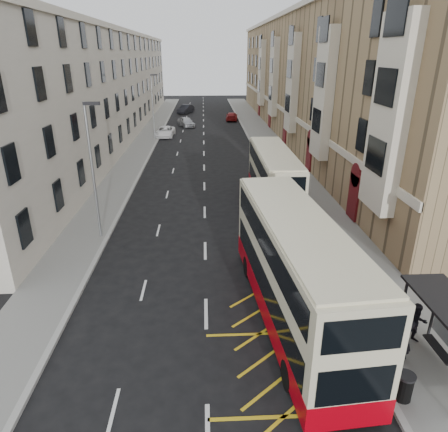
{
  "coord_description": "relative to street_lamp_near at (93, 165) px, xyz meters",
  "views": [
    {
      "loc": [
        0.06,
        -10.58,
        10.6
      ],
      "look_at": [
        1.04,
        8.91,
        2.59
      ],
      "focal_mm": 32.0,
      "sensor_mm": 36.0,
      "label": 1
    }
  ],
  "objects": [
    {
      "name": "car_silver",
      "position": [
        3.69,
        39.8,
        -3.89
      ],
      "size": [
        3.19,
        4.71,
        1.49
      ],
      "primitive_type": "imported",
      "rotation": [
        0.0,
        0.0,
        0.36
      ],
      "color": "#B0B2B7",
      "rests_on": "ground"
    },
    {
      "name": "white_van",
      "position": [
        1.15,
        32.06,
        -3.96
      ],
      "size": [
        2.56,
        5.03,
        1.36
      ],
      "primitive_type": "imported",
      "rotation": [
        0.0,
        0.0,
        -0.06
      ],
      "color": "white",
      "rests_on": "ground"
    },
    {
      "name": "pedestrian_mid",
      "position": [
        14.38,
        -10.42,
        -3.64
      ],
      "size": [
        0.86,
        0.68,
        1.69
      ],
      "primitive_type": "imported",
      "rotation": [
        0.0,
        0.0,
        -0.05
      ],
      "color": "black",
      "rests_on": "pavement_right"
    },
    {
      "name": "street_lamp_far",
      "position": [
        0.0,
        30.0,
        0.0
      ],
      "size": [
        0.93,
        0.18,
        8.0
      ],
      "color": "gray",
      "rests_on": "pavement_left"
    },
    {
      "name": "street_lamp_near",
      "position": [
        0.0,
        0.0,
        0.0
      ],
      "size": [
        0.93,
        0.18,
        8.0
      ],
      "color": "gray",
      "rests_on": "pavement_left"
    },
    {
      "name": "road_markings",
      "position": [
        6.35,
        33.0,
        -4.63
      ],
      "size": [
        10.0,
        110.0,
        0.01
      ],
      "primitive_type": null,
      "color": "silver",
      "rests_on": "ground"
    },
    {
      "name": "kerb_right",
      "position": [
        12.35,
        18.0,
        -4.56
      ],
      "size": [
        0.25,
        120.0,
        0.15
      ],
      "primitive_type": "cube",
      "color": "#989792",
      "rests_on": "ground"
    },
    {
      "name": "pavement_right",
      "position": [
        14.35,
        18.0,
        -4.56
      ],
      "size": [
        4.0,
        120.0,
        0.15
      ],
      "primitive_type": "cube",
      "color": "slate",
      "rests_on": "ground"
    },
    {
      "name": "guard_railing",
      "position": [
        12.6,
        -6.25,
        -3.78
      ],
      "size": [
        0.06,
        6.56,
        1.01
      ],
      "color": "#B42103",
      "rests_on": "pavement_right"
    },
    {
      "name": "car_dark",
      "position": [
        3.06,
        54.4,
        -3.85
      ],
      "size": [
        3.24,
        5.02,
        1.56
      ],
      "primitive_type": "imported",
      "rotation": [
        0.0,
        0.0,
        -0.37
      ],
      "color": "black",
      "rests_on": "ground"
    },
    {
      "name": "pedestrian_far",
      "position": [
        12.7,
        -5.03,
        -3.61
      ],
      "size": [
        1.11,
        0.71,
        1.76
      ],
      "primitive_type": "imported",
      "rotation": [
        0.0,
        0.0,
        2.85
      ],
      "color": "black",
      "rests_on": "pavement_right"
    },
    {
      "name": "pedestrian_near",
      "position": [
        13.48,
        -11.41,
        -3.61
      ],
      "size": [
        0.76,
        0.74,
        1.76
      ],
      "primitive_type": "imported",
      "rotation": [
        0.0,
        0.0,
        3.84
      ],
      "color": "black",
      "rests_on": "pavement_right"
    },
    {
      "name": "pavement_left",
      "position": [
        -1.15,
        18.0,
        -4.56
      ],
      "size": [
        3.0,
        120.0,
        0.15
      ],
      "primitive_type": "cube",
      "color": "slate",
      "rests_on": "ground"
    },
    {
      "name": "kerb_left",
      "position": [
        0.35,
        18.0,
        -4.56
      ],
      "size": [
        0.25,
        120.0,
        0.15
      ],
      "primitive_type": "cube",
      "color": "#989792",
      "rests_on": "ground"
    },
    {
      "name": "ground",
      "position": [
        6.35,
        -12.0,
        -4.64
      ],
      "size": [
        200.0,
        200.0,
        0.0
      ],
      "primitive_type": "plane",
      "color": "black",
      "rests_on": "ground"
    },
    {
      "name": "terrace_left",
      "position": [
        -7.08,
        33.5,
        1.88
      ],
      "size": [
        9.18,
        79.0,
        13.25
      ],
      "color": "beige",
      "rests_on": "ground"
    },
    {
      "name": "double_decker_front",
      "position": [
        10.0,
        -8.52,
        -2.27
      ],
      "size": [
        3.61,
        11.84,
        4.65
      ],
      "rotation": [
        0.0,
        0.0,
        0.08
      ],
      "color": "beige",
      "rests_on": "ground"
    },
    {
      "name": "double_decker_rear",
      "position": [
        11.35,
        4.83,
        -2.49
      ],
      "size": [
        2.47,
        10.58,
        4.21
      ],
      "rotation": [
        0.0,
        0.0,
        -0.0
      ],
      "color": "beige",
      "rests_on": "ground"
    },
    {
      "name": "litter_bin",
      "position": [
        12.7,
        -13.11,
        -3.98
      ],
      "size": [
        0.59,
        0.59,
        0.98
      ],
      "color": "black",
      "rests_on": "pavement_right"
    },
    {
      "name": "car_red",
      "position": [
        11.13,
        45.55,
        -3.97
      ],
      "size": [
        2.29,
        4.76,
        1.34
      ],
      "primitive_type": "imported",
      "rotation": [
        0.0,
        0.0,
        3.05
      ],
      "color": "maroon",
      "rests_on": "ground"
    },
    {
      "name": "terrace_right",
      "position": [
        21.23,
        33.38,
        2.88
      ],
      "size": [
        10.75,
        79.0,
        15.25
      ],
      "color": "#987E58",
      "rests_on": "ground"
    }
  ]
}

